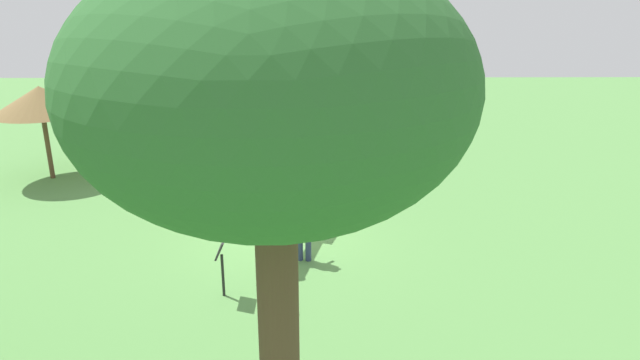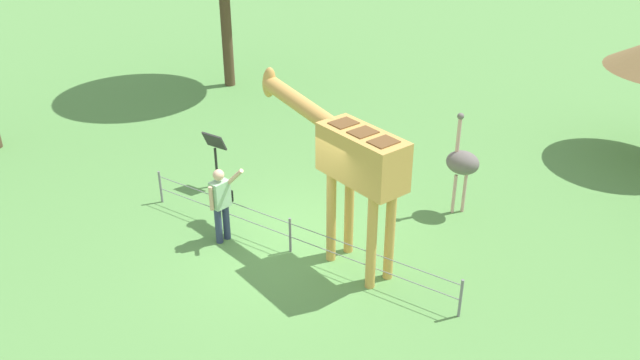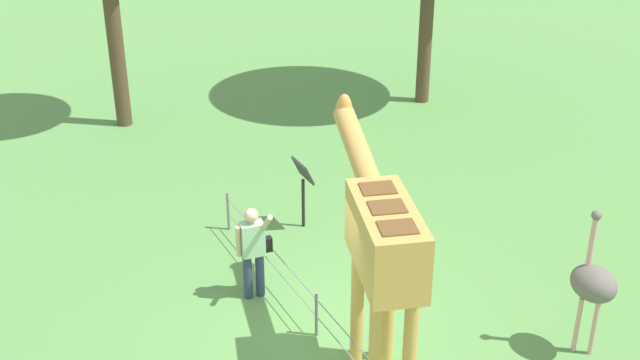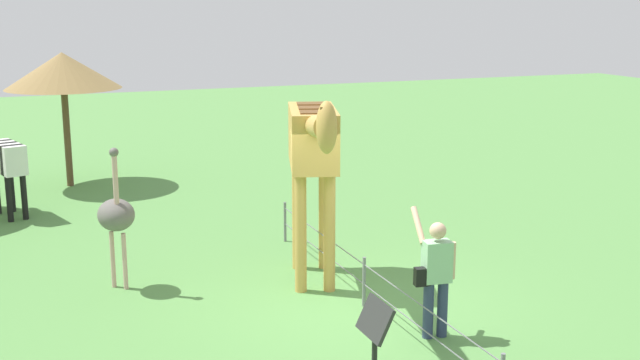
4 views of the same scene
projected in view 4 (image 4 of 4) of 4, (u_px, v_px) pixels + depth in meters
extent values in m
plane|color=#568E47|center=(350.00, 308.00, 11.72)|extent=(60.00, 60.00, 0.00)
cylinder|color=gold|center=(330.00, 232.00, 12.23)|extent=(0.18, 0.18, 1.86)
cylinder|color=gold|center=(301.00, 233.00, 12.20)|extent=(0.18, 0.18, 1.86)
cylinder|color=gold|center=(324.00, 214.00, 13.30)|extent=(0.18, 0.18, 1.86)
cylinder|color=gold|center=(298.00, 214.00, 13.27)|extent=(0.18, 0.18, 1.86)
cube|color=gold|center=(313.00, 137.00, 12.45)|extent=(1.83, 1.18, 0.90)
cube|color=brown|center=(315.00, 112.00, 11.87)|extent=(0.48, 0.53, 0.02)
cube|color=brown|center=(313.00, 108.00, 12.35)|extent=(0.48, 0.53, 0.02)
cube|color=brown|center=(311.00, 104.00, 12.84)|extent=(0.48, 0.53, 0.02)
cylinder|color=gold|center=(320.00, 126.00, 10.73)|extent=(2.19, 0.97, 0.63)
ellipsoid|color=gold|center=(327.00, 127.00, 9.65)|extent=(0.43, 0.36, 0.67)
cylinder|color=brown|center=(331.00, 112.00, 9.63)|extent=(0.05, 0.05, 0.14)
cylinder|color=brown|center=(322.00, 113.00, 9.59)|extent=(0.05, 0.05, 0.14)
cylinder|color=navy|center=(428.00, 310.00, 10.62)|extent=(0.14, 0.14, 0.78)
cylinder|color=navy|center=(442.00, 308.00, 10.66)|extent=(0.14, 0.14, 0.78)
cube|color=#93C699|center=(437.00, 261.00, 10.49)|extent=(0.29, 0.39, 0.55)
sphere|color=#D8AD8C|center=(438.00, 231.00, 10.40)|extent=(0.22, 0.22, 0.22)
cylinder|color=#D8AD8C|center=(418.00, 225.00, 10.64)|extent=(0.45, 0.14, 0.44)
cylinder|color=#D8AD8C|center=(453.00, 260.00, 10.55)|extent=(0.08, 0.08, 0.50)
cube|color=black|center=(422.00, 277.00, 10.43)|extent=(0.15, 0.21, 0.24)
cylinder|color=black|center=(12.00, 190.00, 17.00)|extent=(0.12, 0.12, 0.95)
cylinder|color=black|center=(9.00, 199.00, 16.20)|extent=(0.12, 0.12, 0.95)
cylinder|color=black|center=(24.00, 197.00, 16.38)|extent=(0.12, 0.12, 0.95)
cube|color=silver|center=(15.00, 161.00, 16.04)|extent=(0.29, 0.47, 0.60)
cube|color=black|center=(13.00, 160.00, 16.17)|extent=(0.29, 0.47, 0.60)
cube|color=silver|center=(10.00, 159.00, 16.30)|extent=(0.29, 0.47, 0.60)
cube|color=black|center=(7.00, 157.00, 16.43)|extent=(0.29, 0.47, 0.60)
cube|color=silver|center=(5.00, 156.00, 16.56)|extent=(0.29, 0.47, 0.60)
cube|color=black|center=(2.00, 155.00, 16.69)|extent=(0.29, 0.47, 0.60)
cylinder|color=#CC9E93|center=(125.00, 261.00, 12.40)|extent=(0.07, 0.07, 0.90)
cylinder|color=#CC9E93|center=(113.00, 259.00, 12.49)|extent=(0.07, 0.07, 0.90)
ellipsoid|color=#66605B|center=(116.00, 215.00, 12.29)|extent=(0.70, 0.56, 0.49)
cylinder|color=#CC9E93|center=(116.00, 182.00, 12.03)|extent=(0.08, 0.08, 0.80)
sphere|color=#66605B|center=(114.00, 152.00, 11.93)|extent=(0.14, 0.14, 0.14)
cylinder|color=brown|center=(67.00, 138.00, 19.23)|extent=(0.16, 0.16, 2.35)
cone|color=olive|center=(63.00, 70.00, 18.88)|extent=(2.70, 2.70, 0.85)
cube|color=#2D2D2D|center=(375.00, 319.00, 8.39)|extent=(0.56, 0.21, 0.38)
cylinder|color=slate|center=(285.00, 222.00, 14.89)|extent=(0.05, 0.05, 0.75)
cylinder|color=slate|center=(364.00, 282.00, 11.72)|extent=(0.05, 0.05, 0.75)
cube|color=slate|center=(364.00, 265.00, 11.66)|extent=(7.00, 0.01, 0.01)
cube|color=slate|center=(364.00, 284.00, 11.73)|extent=(7.00, 0.01, 0.01)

